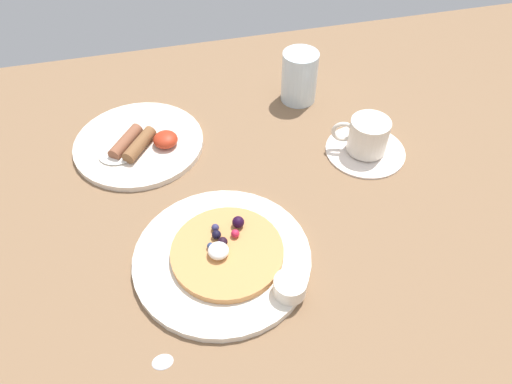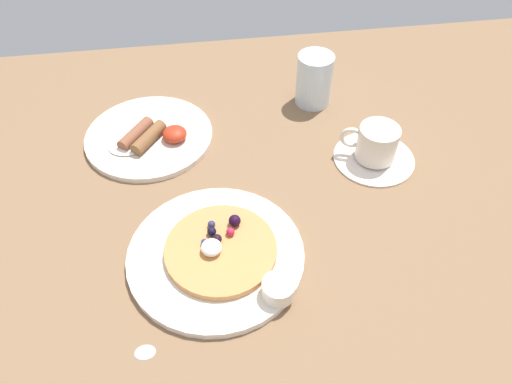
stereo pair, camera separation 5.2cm
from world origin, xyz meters
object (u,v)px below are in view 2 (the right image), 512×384
(pancake_plate, at_px, (216,255))
(coffee_cup, at_px, (376,142))
(teaspoon, at_px, (142,382))
(water_glass, at_px, (314,80))
(syrup_ramekin, at_px, (278,289))
(coffee_saucer, at_px, (374,158))
(breakfast_plate, at_px, (149,136))

(pancake_plate, bearing_deg, coffee_cup, 30.25)
(teaspoon, bearing_deg, water_glass, 57.71)
(syrup_ramekin, distance_m, teaspoon, 0.21)
(teaspoon, xyz_separation_m, water_glass, (0.35, 0.55, 0.05))
(coffee_cup, height_order, teaspoon, coffee_cup)
(pancake_plate, xyz_separation_m, teaspoon, (-0.11, -0.18, -0.00))
(pancake_plate, bearing_deg, coffee_saucer, 30.01)
(breakfast_plate, distance_m, coffee_saucer, 0.43)
(syrup_ramekin, height_order, breakfast_plate, syrup_ramekin)
(breakfast_plate, xyz_separation_m, water_glass, (0.34, 0.07, 0.05))
(breakfast_plate, distance_m, water_glass, 0.35)
(teaspoon, bearing_deg, coffee_cup, 40.64)
(syrup_ramekin, height_order, water_glass, water_glass)
(coffee_saucer, bearing_deg, coffee_cup, 157.95)
(syrup_ramekin, height_order, coffee_saucer, syrup_ramekin)
(syrup_ramekin, bearing_deg, coffee_cup, 49.48)
(syrup_ramekin, xyz_separation_m, breakfast_plate, (-0.18, 0.38, -0.02))
(pancake_plate, relative_size, water_glass, 2.53)
(syrup_ramekin, relative_size, teaspoon, 0.29)
(water_glass, bearing_deg, teaspoon, -122.29)
(syrup_ramekin, bearing_deg, pancake_plate, 133.69)
(pancake_plate, xyz_separation_m, coffee_saucer, (0.31, 0.18, -0.00))
(coffee_cup, bearing_deg, teaspoon, -139.36)
(syrup_ramekin, bearing_deg, water_glass, 71.20)
(pancake_plate, distance_m, coffee_saucer, 0.36)
(syrup_ramekin, bearing_deg, coffee_saucer, 49.18)
(coffee_saucer, distance_m, coffee_cup, 0.04)
(breakfast_plate, xyz_separation_m, teaspoon, (-0.01, -0.48, -0.00))
(breakfast_plate, relative_size, teaspoon, 1.48)
(teaspoon, bearing_deg, breakfast_plate, 88.95)
(teaspoon, distance_m, water_glass, 0.65)
(breakfast_plate, distance_m, teaspoon, 0.48)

